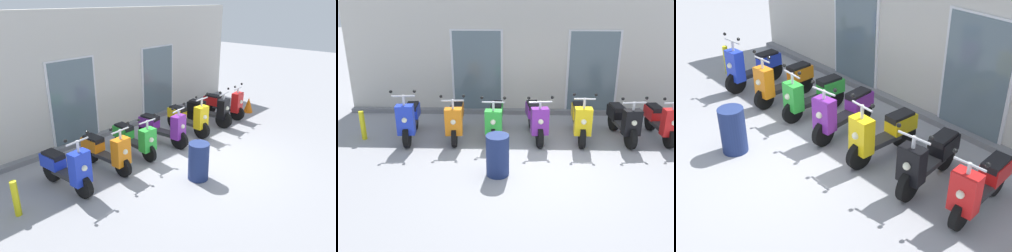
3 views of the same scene
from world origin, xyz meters
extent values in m
plane|color=#939399|center=(0.00, 0.00, 0.00)|extent=(40.00, 40.00, 0.00)
cube|color=beige|center=(0.00, 3.27, 1.73)|extent=(10.22, 0.30, 3.46)
cube|color=slate|center=(0.00, 3.02, 0.06)|extent=(10.22, 0.20, 0.12)
cube|color=silver|center=(-1.56, 3.10, 1.15)|extent=(1.40, 0.04, 2.30)
cube|color=slate|center=(-1.56, 3.07, 1.15)|extent=(1.28, 0.02, 2.22)
cube|color=silver|center=(1.56, 3.10, 1.15)|extent=(1.40, 0.04, 2.30)
cube|color=slate|center=(1.56, 3.07, 1.15)|extent=(1.28, 0.02, 2.22)
cylinder|color=black|center=(-2.94, 0.77, 0.24)|extent=(0.16, 0.49, 0.48)
cylinder|color=black|center=(-3.04, 1.81, 0.24)|extent=(0.16, 0.49, 0.48)
cube|color=#2D2D30|center=(-2.99, 1.29, 0.34)|extent=(0.32, 0.67, 0.09)
cube|color=#1E38C6|center=(-2.95, 0.81, 0.64)|extent=(0.40, 0.27, 0.68)
sphere|color=#F2EFCC|center=(-2.93, 0.68, 0.68)|extent=(0.12, 0.12, 0.12)
cube|color=#1E38C6|center=(-3.03, 1.71, 0.52)|extent=(0.35, 0.55, 0.28)
cube|color=black|center=(-3.02, 1.67, 0.66)|extent=(0.30, 0.50, 0.11)
cylinder|color=silver|center=(-2.95, 0.81, 1.09)|extent=(0.06, 0.06, 0.26)
cylinder|color=silver|center=(-2.95, 0.81, 1.20)|extent=(0.50, 0.08, 0.04)
sphere|color=black|center=(-2.69, 0.83, 1.30)|extent=(0.07, 0.07, 0.07)
sphere|color=black|center=(-3.20, 0.78, 1.30)|extent=(0.07, 0.07, 0.07)
cylinder|color=black|center=(-1.88, 0.83, 0.22)|extent=(0.14, 0.45, 0.45)
cylinder|color=black|center=(-1.95, 1.92, 0.22)|extent=(0.14, 0.45, 0.45)
cube|color=#2D2D30|center=(-1.92, 1.37, 0.32)|extent=(0.31, 0.70, 0.09)
cube|color=orange|center=(-1.88, 0.87, 0.59)|extent=(0.40, 0.27, 0.61)
sphere|color=#F2EFCC|center=(-1.87, 0.74, 0.63)|extent=(0.12, 0.12, 0.12)
cube|color=orange|center=(-1.95, 1.82, 0.51)|extent=(0.34, 0.54, 0.28)
cube|color=black|center=(-1.94, 1.78, 0.65)|extent=(0.29, 0.50, 0.11)
cylinder|color=silver|center=(-1.88, 0.87, 0.99)|extent=(0.06, 0.06, 0.23)
cylinder|color=silver|center=(-1.88, 0.87, 1.08)|extent=(0.49, 0.07, 0.04)
sphere|color=black|center=(-1.64, 0.88, 1.18)|extent=(0.07, 0.07, 0.07)
sphere|color=black|center=(-2.12, 0.85, 1.18)|extent=(0.07, 0.07, 0.07)
cylinder|color=black|center=(-0.99, 0.92, 0.22)|extent=(0.09, 0.45, 0.45)
cylinder|color=black|center=(-0.97, 1.98, 0.22)|extent=(0.09, 0.45, 0.45)
cube|color=#2D2D30|center=(-0.98, 1.45, 0.32)|extent=(0.27, 0.66, 0.09)
cube|color=green|center=(-0.99, 0.96, 0.56)|extent=(0.39, 0.25, 0.54)
sphere|color=#F2EFCC|center=(-1.00, 0.83, 0.60)|extent=(0.12, 0.12, 0.12)
cube|color=green|center=(-0.97, 1.88, 0.50)|extent=(0.31, 0.53, 0.28)
cube|color=black|center=(-0.97, 1.84, 0.64)|extent=(0.27, 0.49, 0.11)
cylinder|color=silver|center=(-0.99, 0.96, 0.92)|extent=(0.06, 0.06, 0.23)
cylinder|color=silver|center=(-0.99, 0.96, 1.02)|extent=(0.50, 0.05, 0.04)
sphere|color=black|center=(-0.74, 0.96, 1.12)|extent=(0.07, 0.07, 0.07)
sphere|color=black|center=(-1.24, 0.97, 1.12)|extent=(0.07, 0.07, 0.07)
cylinder|color=black|center=(0.05, 0.86, 0.24)|extent=(0.17, 0.50, 0.49)
cylinder|color=black|center=(-0.09, 1.95, 0.24)|extent=(0.17, 0.50, 0.49)
cube|color=#2D2D30|center=(-0.02, 1.40, 0.34)|extent=(0.34, 0.71, 0.09)
cube|color=purple|center=(0.04, 0.90, 0.61)|extent=(0.41, 0.29, 0.61)
sphere|color=#F2EFCC|center=(0.06, 0.77, 0.65)|extent=(0.12, 0.12, 0.12)
cube|color=purple|center=(-0.08, 1.85, 0.53)|extent=(0.36, 0.55, 0.28)
cube|color=black|center=(-0.07, 1.81, 0.67)|extent=(0.32, 0.51, 0.11)
cylinder|color=silver|center=(0.04, 0.90, 0.98)|extent=(0.06, 0.06, 0.19)
cylinder|color=silver|center=(0.04, 0.90, 1.06)|extent=(0.52, 0.10, 0.04)
sphere|color=black|center=(0.30, 0.93, 1.16)|extent=(0.07, 0.07, 0.07)
sphere|color=black|center=(-0.21, 0.86, 1.16)|extent=(0.07, 0.07, 0.07)
cylinder|color=black|center=(1.00, 0.85, 0.25)|extent=(0.13, 0.49, 0.49)
cylinder|color=black|center=(1.04, 1.90, 0.25)|extent=(0.13, 0.49, 0.49)
cube|color=#2D2D30|center=(1.02, 1.38, 0.35)|extent=(0.28, 0.66, 0.09)
cube|color=yellow|center=(1.00, 0.89, 0.62)|extent=(0.39, 0.25, 0.62)
sphere|color=#F2EFCC|center=(1.00, 0.76, 0.66)|extent=(0.12, 0.12, 0.12)
cube|color=yellow|center=(1.03, 1.80, 0.52)|extent=(0.32, 0.53, 0.28)
cube|color=black|center=(1.03, 1.76, 0.66)|extent=(0.28, 0.49, 0.11)
cylinder|color=silver|center=(1.00, 0.89, 1.03)|extent=(0.06, 0.06, 0.25)
cylinder|color=silver|center=(1.00, 0.89, 1.14)|extent=(0.47, 0.05, 0.04)
sphere|color=black|center=(1.23, 0.88, 1.24)|extent=(0.07, 0.07, 0.07)
sphere|color=black|center=(0.77, 0.90, 1.24)|extent=(0.07, 0.07, 0.07)
cylinder|color=black|center=(2.08, 0.84, 0.26)|extent=(0.18, 0.53, 0.52)
cylinder|color=black|center=(1.94, 1.90, 0.26)|extent=(0.18, 0.53, 0.52)
cube|color=#2D2D30|center=(2.01, 1.37, 0.36)|extent=(0.34, 0.69, 0.09)
cube|color=black|center=(2.07, 0.88, 0.61)|extent=(0.41, 0.29, 0.58)
sphere|color=#F2EFCC|center=(2.09, 0.75, 0.65)|extent=(0.12, 0.12, 0.12)
cube|color=black|center=(1.95, 1.80, 0.51)|extent=(0.36, 0.55, 0.28)
cube|color=black|center=(1.96, 1.76, 0.65)|extent=(0.32, 0.51, 0.11)
cylinder|color=silver|center=(2.07, 0.88, 0.98)|extent=(0.06, 0.06, 0.21)
cylinder|color=silver|center=(2.07, 0.88, 1.07)|extent=(0.53, 0.10, 0.04)
sphere|color=black|center=(2.34, 0.92, 1.17)|extent=(0.07, 0.07, 0.07)
sphere|color=black|center=(1.81, 0.85, 1.17)|extent=(0.07, 0.07, 0.07)
cylinder|color=black|center=(2.96, 0.90, 0.23)|extent=(0.15, 0.46, 0.45)
cylinder|color=black|center=(2.86, 1.94, 0.23)|extent=(0.15, 0.46, 0.45)
cube|color=#2D2D30|center=(2.91, 1.42, 0.33)|extent=(0.32, 0.67, 0.09)
cube|color=red|center=(2.96, 0.94, 0.59)|extent=(0.40, 0.27, 0.62)
sphere|color=#F2EFCC|center=(2.97, 0.81, 0.63)|extent=(0.12, 0.12, 0.12)
cube|color=red|center=(2.87, 1.84, 0.49)|extent=(0.35, 0.55, 0.28)
cube|color=black|center=(2.88, 1.80, 0.63)|extent=(0.30, 0.50, 0.11)
cylinder|color=silver|center=(2.96, 0.94, 0.97)|extent=(0.06, 0.06, 0.18)
cylinder|color=silver|center=(2.96, 0.94, 1.05)|extent=(0.46, 0.08, 0.04)
sphere|color=black|center=(3.19, 0.96, 1.15)|extent=(0.07, 0.07, 0.07)
sphere|color=black|center=(2.73, 0.92, 1.15)|extent=(0.07, 0.07, 0.07)
cylinder|color=yellow|center=(-4.08, 1.16, 0.35)|extent=(0.12, 0.12, 0.70)
cylinder|color=navy|center=(-0.83, -0.44, 0.42)|extent=(0.45, 0.45, 0.83)
camera|label=1|loc=(-5.93, -4.23, 3.69)|focal=35.21mm
camera|label=2|loc=(-0.47, -7.06, 3.74)|focal=40.98mm
camera|label=3|loc=(5.39, -3.33, 4.26)|focal=47.12mm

